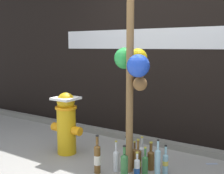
% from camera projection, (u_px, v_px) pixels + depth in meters
% --- Properties ---
extents(building_wall, '(10.00, 0.21, 3.07)m').
position_uv_depth(building_wall, '(170.00, 36.00, 4.23)').
color(building_wall, black).
rests_on(building_wall, ground_plane).
extents(curb_strip, '(8.00, 0.12, 0.08)m').
position_uv_depth(curb_strip, '(156.00, 142.00, 4.10)').
color(curb_strip, slate).
rests_on(curb_strip, ground_plane).
extents(memorial_post, '(0.54, 0.56, 2.58)m').
position_uv_depth(memorial_post, '(132.00, 40.00, 3.06)').
color(memorial_post, olive).
rests_on(memorial_post, ground_plane).
extents(fire_hydrant, '(0.46, 0.29, 0.80)m').
position_uv_depth(fire_hydrant, '(66.00, 122.00, 3.74)').
color(fire_hydrant, gold).
rests_on(fire_hydrant, ground_plane).
extents(bottle_0, '(0.07, 0.07, 0.31)m').
position_uv_depth(bottle_0, '(134.00, 157.00, 3.32)').
color(bottle_0, brown).
rests_on(bottle_0, ground_plane).
extents(bottle_1, '(0.07, 0.07, 0.35)m').
position_uv_depth(bottle_1, '(116.00, 160.00, 3.23)').
color(bottle_1, silver).
rests_on(bottle_1, ground_plane).
extents(bottle_2, '(0.06, 0.06, 0.32)m').
position_uv_depth(bottle_2, '(165.00, 163.00, 3.17)').
color(bottle_2, '#93CCE0').
rests_on(bottle_2, ground_plane).
extents(bottle_3, '(0.06, 0.06, 0.31)m').
position_uv_depth(bottle_3, '(137.00, 169.00, 2.99)').
color(bottle_3, silver).
rests_on(bottle_3, ground_plane).
extents(bottle_4, '(0.08, 0.08, 0.32)m').
position_uv_depth(bottle_4, '(151.00, 159.00, 3.27)').
color(bottle_4, brown).
rests_on(bottle_4, ground_plane).
extents(bottle_5, '(0.08, 0.08, 0.34)m').
position_uv_depth(bottle_5, '(142.00, 155.00, 3.39)').
color(bottle_5, silver).
rests_on(bottle_5, ground_plane).
extents(bottle_6, '(0.08, 0.08, 0.39)m').
position_uv_depth(bottle_6, '(138.00, 161.00, 3.18)').
color(bottle_6, brown).
rests_on(bottle_6, ground_plane).
extents(bottle_7, '(0.06, 0.06, 0.42)m').
position_uv_depth(bottle_7, '(158.00, 162.00, 3.06)').
color(bottle_7, '#93CCE0').
rests_on(bottle_7, ground_plane).
extents(bottle_8, '(0.06, 0.06, 0.33)m').
position_uv_depth(bottle_8, '(145.00, 165.00, 3.08)').
color(bottle_8, '#337038').
rests_on(bottle_8, ground_plane).
extents(bottle_9, '(0.07, 0.07, 0.43)m').
position_uv_depth(bottle_9, '(97.00, 158.00, 3.18)').
color(bottle_9, brown).
rests_on(bottle_9, ground_plane).
extents(bottle_10, '(0.07, 0.07, 0.36)m').
position_uv_depth(bottle_10, '(127.00, 155.00, 3.34)').
color(bottle_10, '#93CCE0').
rests_on(bottle_10, ground_plane).
extents(bottle_11, '(0.08, 0.08, 0.39)m').
position_uv_depth(bottle_11, '(124.00, 168.00, 2.95)').
color(bottle_11, '#337038').
rests_on(bottle_11, ground_plane).
extents(litter_0, '(0.14, 0.12, 0.01)m').
position_uv_depth(litter_0, '(212.00, 164.00, 3.44)').
color(litter_0, '#8C99B2').
rests_on(litter_0, ground_plane).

